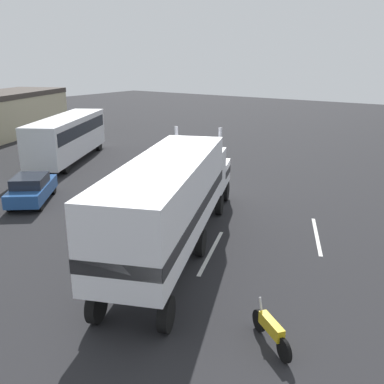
{
  "coord_description": "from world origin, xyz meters",
  "views": [
    {
      "loc": [
        -19.75,
        -12.28,
        7.79
      ],
      "look_at": [
        -3.43,
        -0.98,
        1.6
      ],
      "focal_mm": 40.75,
      "sensor_mm": 36.0,
      "label": 1
    }
  ],
  "objects_px": {
    "semi_truck": "(174,194)",
    "person_bystander": "(113,216)",
    "motorcycle": "(271,330)",
    "parked_car": "(32,189)",
    "parked_bus": "(68,135)"
  },
  "relations": [
    {
      "from": "semi_truck",
      "to": "parked_bus",
      "type": "xyz_separation_m",
      "value": [
        8.56,
        16.69,
        -0.46
      ]
    },
    {
      "from": "semi_truck",
      "to": "person_bystander",
      "type": "distance_m",
      "value": 3.8
    },
    {
      "from": "semi_truck",
      "to": "parked_bus",
      "type": "distance_m",
      "value": 18.76
    },
    {
      "from": "semi_truck",
      "to": "parked_car",
      "type": "relative_size",
      "value": 3.08
    },
    {
      "from": "person_bystander",
      "to": "motorcycle",
      "type": "distance_m",
      "value": 9.91
    },
    {
      "from": "semi_truck",
      "to": "person_bystander",
      "type": "bearing_deg",
      "value": 91.65
    },
    {
      "from": "person_bystander",
      "to": "semi_truck",
      "type": "bearing_deg",
      "value": -88.35
    },
    {
      "from": "semi_truck",
      "to": "person_bystander",
      "type": "height_order",
      "value": "semi_truck"
    },
    {
      "from": "semi_truck",
      "to": "parked_bus",
      "type": "bearing_deg",
      "value": 62.86
    },
    {
      "from": "person_bystander",
      "to": "motorcycle",
      "type": "height_order",
      "value": "person_bystander"
    },
    {
      "from": "motorcycle",
      "to": "person_bystander",
      "type": "bearing_deg",
      "value": 70.52
    },
    {
      "from": "person_bystander",
      "to": "parked_car",
      "type": "distance_m",
      "value": 6.97
    },
    {
      "from": "parked_car",
      "to": "motorcycle",
      "type": "relative_size",
      "value": 2.59
    },
    {
      "from": "semi_truck",
      "to": "motorcycle",
      "type": "xyz_separation_m",
      "value": [
        -3.4,
        -5.9,
        -2.04
      ]
    },
    {
      "from": "parked_car",
      "to": "motorcycle",
      "type": "distance_m",
      "value": 16.76
    }
  ]
}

